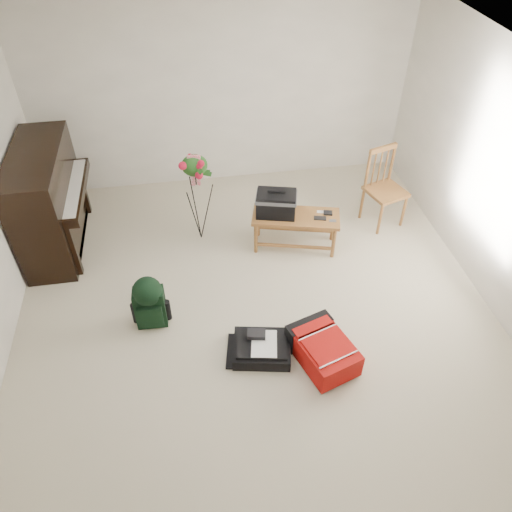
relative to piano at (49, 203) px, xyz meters
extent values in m
cube|color=beige|center=(2.19, -1.60, -0.60)|extent=(5.00, 5.50, 0.01)
cube|color=white|center=(2.19, -1.60, 1.90)|extent=(5.00, 5.50, 0.01)
cube|color=beige|center=(2.19, 1.15, 0.65)|extent=(5.00, 0.04, 2.50)
cube|color=black|center=(-0.01, 0.00, 0.03)|extent=(0.55, 1.50, 1.25)
cube|color=black|center=(0.29, 0.00, 0.13)|extent=(0.28, 1.30, 0.10)
cube|color=white|center=(0.29, 0.00, 0.18)|extent=(0.22, 1.20, 0.02)
cube|color=black|center=(0.04, 0.00, -0.55)|extent=(0.45, 1.30, 0.10)
cube|color=#996732|center=(2.83, -0.53, -0.16)|extent=(1.09, 0.66, 0.04)
cylinder|color=#996732|center=(2.37, -0.70, -0.39)|extent=(0.04, 0.04, 0.42)
cylinder|color=#996732|center=(2.37, -0.37, -0.39)|extent=(0.04, 0.04, 0.42)
cylinder|color=#996732|center=(3.29, -0.70, -0.39)|extent=(0.04, 0.04, 0.42)
cylinder|color=#996732|center=(3.29, -0.37, -0.39)|extent=(0.04, 0.04, 0.42)
cube|color=#996732|center=(4.04, -0.24, -0.13)|extent=(0.55, 0.55, 0.04)
cylinder|color=#996732|center=(3.86, -0.43, -0.38)|extent=(0.04, 0.04, 0.45)
cylinder|color=#996732|center=(3.86, -0.06, -0.38)|extent=(0.04, 0.04, 0.45)
cylinder|color=#996732|center=(4.23, -0.43, -0.38)|extent=(0.04, 0.04, 0.45)
cylinder|color=#996732|center=(4.23, -0.06, -0.38)|extent=(0.04, 0.04, 0.45)
cube|color=#996732|center=(4.04, -0.06, 0.38)|extent=(0.39, 0.16, 0.06)
cylinder|color=#996732|center=(3.86, -0.06, 0.13)|extent=(0.04, 0.04, 0.54)
cylinder|color=#996732|center=(4.23, -0.06, 0.13)|extent=(0.04, 0.04, 0.54)
cube|color=#B2070F|center=(2.72, -2.26, -0.45)|extent=(0.64, 0.78, 0.26)
cube|color=black|center=(2.72, -2.00, -0.45)|extent=(0.50, 0.29, 0.28)
cube|color=#B2070F|center=(2.72, -2.31, -0.31)|extent=(0.50, 0.49, 0.02)
cube|color=silver|center=(2.72, -2.50, -0.31)|extent=(0.40, 0.14, 0.01)
cube|color=black|center=(2.15, -2.08, -0.53)|extent=(0.63, 0.54, 0.13)
cube|color=black|center=(2.15, -2.08, -0.45)|extent=(0.55, 0.46, 0.03)
cube|color=white|center=(2.18, -2.11, -0.42)|extent=(0.30, 0.37, 0.01)
cube|color=black|center=(2.10, -2.02, -0.39)|extent=(0.20, 0.14, 0.06)
cube|color=black|center=(1.10, -1.50, -0.37)|extent=(0.31, 0.20, 0.46)
cube|color=black|center=(1.10, -1.61, -0.39)|extent=(0.25, 0.06, 0.27)
sphere|color=black|center=(1.10, -1.50, -0.14)|extent=(0.30, 0.30, 0.30)
cube|color=black|center=(1.03, -1.40, -0.37)|extent=(0.04, 0.03, 0.41)
cube|color=black|center=(1.17, -1.40, -0.37)|extent=(0.04, 0.03, 0.41)
cylinder|color=black|center=(1.71, -0.19, 0.35)|extent=(0.01, 0.01, 0.32)
ellipsoid|color=#205219|center=(1.71, -0.19, 0.45)|extent=(0.30, 0.21, 0.27)
cube|color=red|center=(1.71, -0.21, 0.54)|extent=(0.15, 0.07, 0.08)
camera|label=1|loc=(1.60, -5.07, 3.41)|focal=35.00mm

